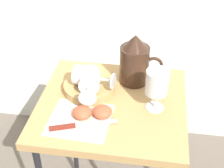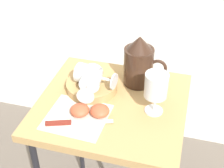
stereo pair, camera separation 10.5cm
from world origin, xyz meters
TOP-DOWN VIEW (x-y plane):
  - table at (0.00, 0.00)m, footprint 0.53×0.50m
  - linen_napkin at (-0.09, -0.11)m, footprint 0.21×0.20m
  - basket_tray at (-0.09, 0.05)m, footprint 0.19×0.19m
  - pitcher at (0.07, 0.14)m, footprint 0.16×0.11m
  - wine_glass_upright at (0.15, -0.01)m, footprint 0.08×0.08m
  - wine_glass_tipped_near at (-0.10, 0.04)m, footprint 0.16×0.09m
  - wine_glass_tipped_far at (-0.08, 0.02)m, footprint 0.09×0.16m
  - apple_half_left at (-0.09, -0.10)m, footprint 0.07×0.07m
  - apple_half_right at (-0.02, -0.08)m, footprint 0.07×0.07m
  - knife at (-0.10, -0.15)m, footprint 0.22×0.09m

SIDE VIEW (x-z plane):
  - table at x=0.00m, z-range 0.28..0.99m
  - linen_napkin at x=-0.09m, z-range 0.71..0.71m
  - knife at x=-0.10m, z-range 0.71..0.72m
  - basket_tray at x=-0.09m, z-range 0.71..0.74m
  - apple_half_left at x=-0.09m, z-range 0.71..0.75m
  - apple_half_right at x=-0.02m, z-range 0.71..0.75m
  - wine_glass_tipped_far at x=-0.08m, z-range 0.74..0.82m
  - wine_glass_tipped_near at x=-0.10m, z-range 0.74..0.82m
  - pitcher at x=0.07m, z-range 0.69..0.89m
  - wine_glass_upright at x=0.15m, z-range 0.74..0.89m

